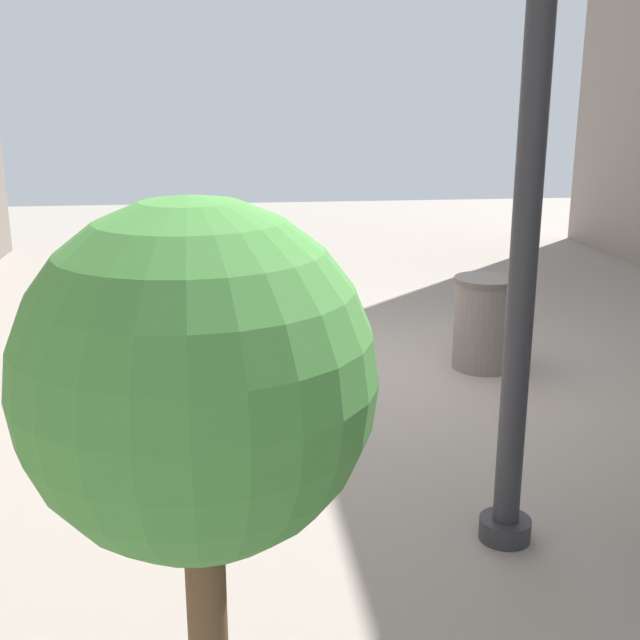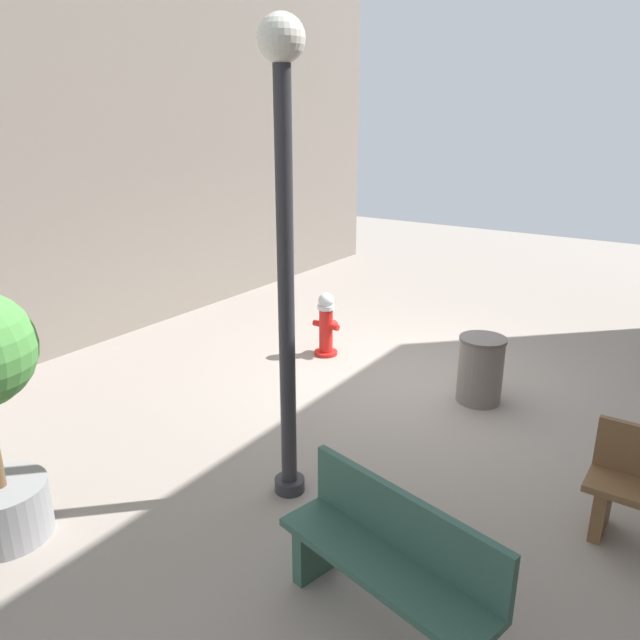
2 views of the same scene
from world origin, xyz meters
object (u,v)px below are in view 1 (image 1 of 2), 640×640
at_px(planter_tree, 202,503).
at_px(trash_bin, 484,323).
at_px(fire_hydrant, 211,319).
at_px(street_lamp, 538,61).

xyz_separation_m(planter_tree, trash_bin, (-2.34, -4.60, -0.89)).
xyz_separation_m(fire_hydrant, planter_tree, (-0.04, 4.83, 0.83)).
bearing_deg(street_lamp, fire_hydrant, -62.17).
distance_m(planter_tree, trash_bin, 5.24).
distance_m(fire_hydrant, planter_tree, 4.90).
bearing_deg(fire_hydrant, planter_tree, 90.45).
bearing_deg(trash_bin, fire_hydrant, -5.40).
height_order(fire_hydrant, planter_tree, planter_tree).
relative_size(planter_tree, trash_bin, 2.57).
relative_size(fire_hydrant, trash_bin, 1.14).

